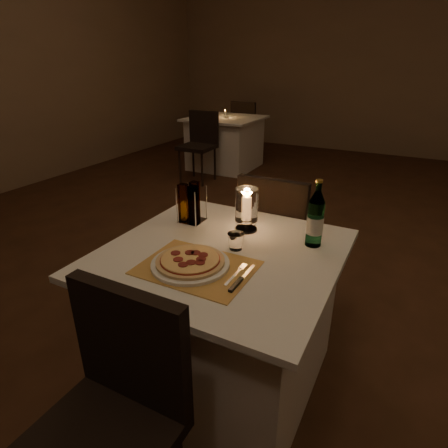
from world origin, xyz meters
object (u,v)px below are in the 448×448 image
at_px(hurricane_candle, 247,206).
at_px(plate, 190,264).
at_px(pizza, 190,260).
at_px(chair_far, 276,230).
at_px(tumbler, 236,241).
at_px(water_bottle, 315,220).
at_px(main_table, 222,318).
at_px(chair_near, 113,402).
at_px(neighbor_table_left, 225,143).

bearing_deg(hurricane_candle, plate, -97.17).
xyz_separation_m(pizza, hurricane_candle, (0.05, 0.43, 0.10)).
bearing_deg(chair_far, tumbler, -85.98).
bearing_deg(water_bottle, plate, -132.88).
bearing_deg(water_bottle, main_table, -144.78).
bearing_deg(water_bottle, pizza, -132.88).
distance_m(chair_near, plate, 0.57).
xyz_separation_m(main_table, water_bottle, (0.34, 0.24, 0.49)).
height_order(chair_near, tumbler, chair_near).
height_order(tumbler, water_bottle, water_bottle).
bearing_deg(chair_near, water_bottle, 70.39).
xyz_separation_m(chair_near, pizza, (-0.05, 0.53, 0.22)).
height_order(plate, neighbor_table_left, plate).
relative_size(pizza, water_bottle, 0.91).
distance_m(main_table, water_bottle, 0.64).
xyz_separation_m(plate, tumbler, (0.10, 0.22, 0.03)).
bearing_deg(pizza, main_table, 74.49).
bearing_deg(tumbler, hurricane_candle, 101.94).
xyz_separation_m(chair_far, hurricane_candle, (0.00, -0.47, 0.32)).
bearing_deg(neighbor_table_left, main_table, -62.86).
relative_size(water_bottle, neighbor_table_left, 0.31).
relative_size(chair_near, water_bottle, 2.92).
bearing_deg(hurricane_candle, main_table, -90.88).
height_order(water_bottle, hurricane_candle, water_bottle).
xyz_separation_m(chair_far, tumbler, (0.05, -0.67, 0.23)).
bearing_deg(chair_near, hurricane_candle, 89.77).
relative_size(chair_far, neighbor_table_left, 0.90).
bearing_deg(chair_far, pizza, -93.20).
xyz_separation_m(main_table, hurricane_candle, (0.00, 0.25, 0.49)).
distance_m(hurricane_candle, neighbor_table_left, 3.93).
bearing_deg(chair_far, chair_near, -90.00).
relative_size(water_bottle, hurricane_candle, 1.44).
distance_m(main_table, chair_far, 0.74).
relative_size(chair_near, plate, 2.81).
bearing_deg(neighbor_table_left, hurricane_candle, -61.15).
xyz_separation_m(chair_far, neighbor_table_left, (-1.88, 2.95, -0.18)).
xyz_separation_m(water_bottle, neighbor_table_left, (-2.22, 3.42, -0.49)).
distance_m(water_bottle, hurricane_candle, 0.34).
bearing_deg(chair_far, main_table, -90.00).
bearing_deg(water_bottle, chair_near, -109.61).
bearing_deg(pizza, neighbor_table_left, 115.44).
relative_size(main_table, neighbor_table_left, 1.00).
bearing_deg(tumbler, water_bottle, 34.05).
bearing_deg(plate, chair_far, 86.80).
bearing_deg(main_table, tumbler, 41.74).
bearing_deg(main_table, plate, -105.52).
xyz_separation_m(chair_near, hurricane_candle, (0.00, 0.96, 0.32)).
height_order(plate, pizza, pizza).
xyz_separation_m(chair_far, plate, (-0.05, -0.89, 0.20)).
height_order(plate, hurricane_candle, hurricane_candle).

